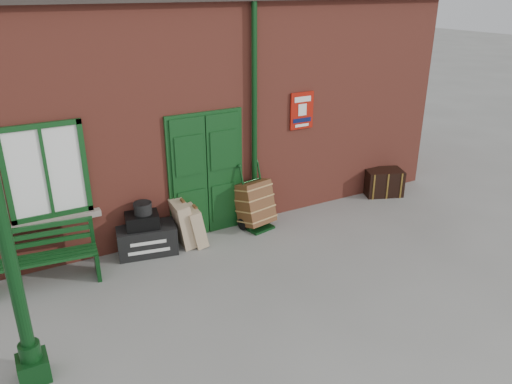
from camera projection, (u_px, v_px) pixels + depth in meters
ground at (261, 263)px, 8.24m from camera, size 80.00×80.00×0.00m
station_building at (178, 94)px, 10.22m from camera, size 10.30×4.30×4.36m
canopy_column at (13, 275)px, 5.28m from camera, size 0.34×0.34×3.61m
bench at (43, 255)px, 7.51m from camera, size 1.59×0.65×0.96m
houdini_trunk at (147, 239)px, 8.47m from camera, size 1.07×0.72×0.49m
strongbox at (142, 221)px, 8.30m from camera, size 0.60×0.49×0.24m
hatbox at (143, 208)px, 8.23m from camera, size 0.35×0.35×0.20m
suitcase_back at (183, 223)px, 8.67m from camera, size 0.37×0.59×0.82m
suitcase_front at (195, 226)px, 8.70m from camera, size 0.35×0.53×0.71m
porter_trolley at (255, 204)px, 9.30m from camera, size 0.69×0.73×1.21m
dark_trunk at (383, 182)px, 10.82m from camera, size 0.91×0.76×0.56m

